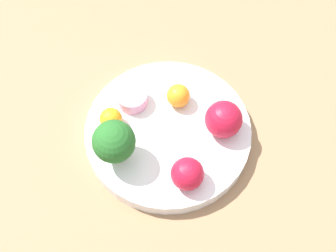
{
  "coord_description": "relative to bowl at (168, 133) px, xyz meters",
  "views": [
    {
      "loc": [
        -0.31,
        -0.14,
        0.68
      ],
      "look_at": [
        0.0,
        0.0,
        0.06
      ],
      "focal_mm": 50.0,
      "sensor_mm": 36.0,
      "label": 1
    }
  ],
  "objects": [
    {
      "name": "ground_plane",
      "position": [
        0.0,
        0.0,
        -0.03
      ],
      "size": [
        6.0,
        6.0,
        0.0
      ],
      "primitive_type": "plane",
      "color": "gray"
    },
    {
      "name": "table_surface",
      "position": [
        0.0,
        0.0,
        -0.02
      ],
      "size": [
        1.2,
        1.2,
        0.02
      ],
      "color": "#936D4C",
      "rests_on": "ground_plane"
    },
    {
      "name": "bowl",
      "position": [
        0.0,
        0.0,
        0.0
      ],
      "size": [
        0.26,
        0.26,
        0.03
      ],
      "color": "white",
      "rests_on": "table_surface"
    },
    {
      "name": "broccoli",
      "position": [
        -0.07,
        0.05,
        0.06
      ],
      "size": [
        0.06,
        0.06,
        0.08
      ],
      "color": "#8CB76B",
      "rests_on": "bowl"
    },
    {
      "name": "apple_red",
      "position": [
        -0.07,
        -0.06,
        0.04
      ],
      "size": [
        0.05,
        0.05,
        0.05
      ],
      "color": "#B7142D",
      "rests_on": "bowl"
    },
    {
      "name": "apple_green",
      "position": [
        0.04,
        -0.07,
        0.04
      ],
      "size": [
        0.06,
        0.06,
        0.06
      ],
      "color": "#B7142D",
      "rests_on": "bowl"
    },
    {
      "name": "orange_front",
      "position": [
        -0.03,
        0.08,
        0.03
      ],
      "size": [
        0.03,
        0.03,
        0.03
      ],
      "color": "orange",
      "rests_on": "bowl"
    },
    {
      "name": "orange_back",
      "position": [
        0.05,
        0.01,
        0.03
      ],
      "size": [
        0.04,
        0.04,
        0.04
      ],
      "color": "orange",
      "rests_on": "bowl"
    },
    {
      "name": "small_cup",
      "position": [
        0.02,
        0.07,
        0.02
      ],
      "size": [
        0.05,
        0.05,
        0.02
      ],
      "color": "#EA9EC6",
      "rests_on": "bowl"
    }
  ]
}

